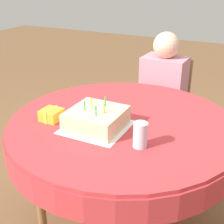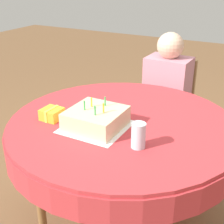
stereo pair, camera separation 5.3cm
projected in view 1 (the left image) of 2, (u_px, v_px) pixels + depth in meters
name	position (u px, v px, depth m)	size (l,w,h in m)	color
ground_plane	(121.00, 222.00, 2.10)	(12.00, 12.00, 0.00)	brown
dining_table	(122.00, 134.00, 1.81)	(1.32, 1.32, 0.76)	#BC3338
chair	(165.00, 105.00, 2.69)	(0.40, 0.40, 0.87)	#A37A4C
person	(163.00, 87.00, 2.53)	(0.35, 0.35, 1.11)	#DBB293
napkin	(97.00, 127.00, 1.70)	(0.33, 0.33, 0.00)	white
birthday_cake	(96.00, 119.00, 1.68)	(0.28, 0.28, 0.15)	beige
drinking_glass	(140.00, 135.00, 1.49)	(0.07, 0.07, 0.13)	silver
gift_box	(51.00, 115.00, 1.77)	(0.11, 0.11, 0.07)	gold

